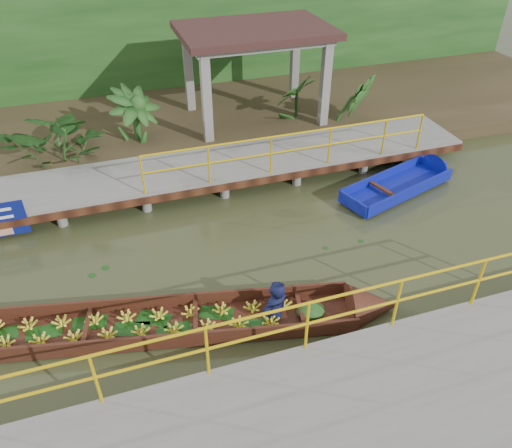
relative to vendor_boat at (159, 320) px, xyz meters
name	(u,v)px	position (x,y,z in m)	size (l,w,h in m)	color
ground	(213,270)	(1.33, 1.31, -0.23)	(80.00, 80.00, 0.00)	#2D351A
land_strip	(156,120)	(1.33, 8.81, -0.01)	(30.00, 8.00, 0.45)	#2F2717
far_dock	(180,173)	(1.35, 4.74, 0.25)	(16.00, 2.06, 1.66)	slate
near_dock	(346,417)	(2.33, -2.89, 0.07)	(18.00, 2.40, 1.73)	slate
pavilion	(255,40)	(4.33, 7.61, 2.58)	(4.40, 3.00, 3.00)	slate
foliage_backdrop	(138,43)	(1.33, 11.31, 1.77)	(30.00, 0.80, 4.00)	#164014
vendor_boat	(159,320)	(0.00, 0.00, 0.00)	(9.70, 2.94, 2.11)	#33150E
moored_blue_boat	(419,177)	(7.51, 3.09, -0.07)	(3.85, 2.03, 0.89)	#0D1698
tropical_plants	(126,119)	(0.30, 6.61, 1.10)	(14.41, 1.41, 1.76)	#164014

